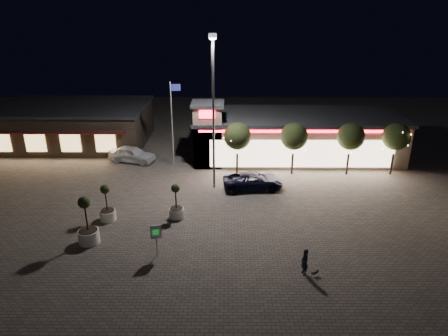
{
  "coord_description": "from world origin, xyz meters",
  "views": [
    {
      "loc": [
        3.04,
        -22.72,
        14.02
      ],
      "look_at": [
        2.85,
        6.0,
        2.55
      ],
      "focal_mm": 32.0,
      "sensor_mm": 36.0,
      "label": 1
    }
  ],
  "objects_px": {
    "pickup_truck": "(253,181)",
    "pedestrian": "(305,262)",
    "planter_left": "(107,209)",
    "valet_sign": "(156,234)",
    "planter_mid": "(88,229)",
    "white_sedan": "(132,154)"
  },
  "relations": [
    {
      "from": "planter_mid",
      "to": "valet_sign",
      "type": "relative_size",
      "value": 1.59
    },
    {
      "from": "white_sedan",
      "to": "planter_left",
      "type": "relative_size",
      "value": 1.7
    },
    {
      "from": "pedestrian",
      "to": "planter_left",
      "type": "bearing_deg",
      "value": -130.4
    },
    {
      "from": "pickup_truck",
      "to": "valet_sign",
      "type": "height_order",
      "value": "valet_sign"
    },
    {
      "from": "white_sedan",
      "to": "pedestrian",
      "type": "bearing_deg",
      "value": -125.75
    },
    {
      "from": "planter_mid",
      "to": "valet_sign",
      "type": "xyz_separation_m",
      "value": [
        4.6,
        -1.38,
        0.43
      ]
    },
    {
      "from": "planter_mid",
      "to": "valet_sign",
      "type": "height_order",
      "value": "planter_mid"
    },
    {
      "from": "pedestrian",
      "to": "planter_mid",
      "type": "distance_m",
      "value": 13.62
    },
    {
      "from": "white_sedan",
      "to": "valet_sign",
      "type": "relative_size",
      "value": 2.26
    },
    {
      "from": "pedestrian",
      "to": "valet_sign",
      "type": "bearing_deg",
      "value": -116.72
    },
    {
      "from": "white_sedan",
      "to": "planter_left",
      "type": "height_order",
      "value": "planter_left"
    },
    {
      "from": "planter_left",
      "to": "valet_sign",
      "type": "distance_m",
      "value": 6.08
    },
    {
      "from": "pickup_truck",
      "to": "white_sedan",
      "type": "distance_m",
      "value": 13.08
    },
    {
      "from": "planter_mid",
      "to": "valet_sign",
      "type": "bearing_deg",
      "value": -16.7
    },
    {
      "from": "planter_left",
      "to": "valet_sign",
      "type": "height_order",
      "value": "planter_left"
    },
    {
      "from": "planter_left",
      "to": "pickup_truck",
      "type": "bearing_deg",
      "value": 26.93
    },
    {
      "from": "planter_left",
      "to": "planter_mid",
      "type": "bearing_deg",
      "value": -97.49
    },
    {
      "from": "planter_left",
      "to": "planter_mid",
      "type": "xyz_separation_m",
      "value": [
        -0.39,
        -2.96,
        0.16
      ]
    },
    {
      "from": "pedestrian",
      "to": "valet_sign",
      "type": "relative_size",
      "value": 0.78
    },
    {
      "from": "pickup_truck",
      "to": "pedestrian",
      "type": "relative_size",
      "value": 3.15
    },
    {
      "from": "pedestrian",
      "to": "planter_left",
      "type": "distance_m",
      "value": 14.26
    },
    {
      "from": "pickup_truck",
      "to": "planter_mid",
      "type": "relative_size",
      "value": 1.54
    }
  ]
}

